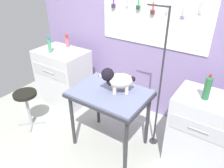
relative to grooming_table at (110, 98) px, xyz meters
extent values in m
cube|color=#A9ADA0|center=(-0.04, -0.29, -0.74)|extent=(4.40, 4.00, 0.04)
cube|color=#917CB2|center=(-0.04, 0.99, 0.43)|extent=(4.00, 0.06, 2.30)
cube|color=white|center=(0.04, 0.95, 0.73)|extent=(1.56, 0.02, 0.70)
cylinder|color=#603298|center=(-0.57, 0.94, 0.92)|extent=(0.02, 0.02, 0.09)
cube|color=#603298|center=(-0.57, 0.94, 0.85)|extent=(0.06, 0.02, 0.06)
cube|color=#333338|center=(-0.57, 0.92, 0.85)|extent=(0.05, 0.01, 0.05)
cube|color=silver|center=(-0.35, 0.94, 0.92)|extent=(0.03, 0.01, 0.13)
cylinder|color=green|center=(-0.17, 0.94, 0.94)|extent=(0.02, 0.02, 0.09)
cube|color=green|center=(-0.17, 0.94, 0.87)|extent=(0.06, 0.02, 0.06)
cube|color=#333338|center=(-0.17, 0.92, 0.87)|extent=(0.05, 0.01, 0.05)
cylinder|color=gray|center=(0.04, 0.95, 0.96)|extent=(0.01, 0.02, 0.01)
cylinder|color=red|center=(0.04, 0.94, 0.90)|extent=(0.02, 0.02, 0.09)
cube|color=red|center=(0.04, 0.94, 0.83)|extent=(0.06, 0.02, 0.06)
cube|color=#333338|center=(0.04, 0.92, 0.83)|extent=(0.05, 0.01, 0.05)
cylinder|color=gray|center=(0.22, 0.95, 0.97)|extent=(0.01, 0.02, 0.01)
cube|color=silver|center=(0.22, 0.94, 0.90)|extent=(0.03, 0.01, 0.13)
cylinder|color=gray|center=(0.43, 0.95, 0.95)|extent=(0.01, 0.02, 0.01)
cube|color=silver|center=(0.42, 0.94, 0.88)|extent=(0.01, 0.00, 0.11)
cube|color=silver|center=(0.43, 0.94, 0.88)|extent=(0.01, 0.00, 0.11)
torus|color=#693EA0|center=(0.41, 0.94, 0.81)|extent=(0.03, 0.01, 0.03)
torus|color=#693EA0|center=(0.44, 0.94, 0.81)|extent=(0.03, 0.01, 0.03)
cylinder|color=gray|center=(0.62, 0.95, 1.02)|extent=(0.01, 0.02, 0.01)
cube|color=silver|center=(0.62, 0.94, 0.94)|extent=(0.03, 0.01, 0.13)
cylinder|color=#2D2D33|center=(-0.39, -0.27, -0.35)|extent=(0.04, 0.04, 0.74)
cylinder|color=#2D2D33|center=(0.39, -0.27, -0.35)|extent=(0.04, 0.04, 0.74)
cylinder|color=#2D2D33|center=(-0.39, 0.27, -0.35)|extent=(0.04, 0.04, 0.74)
cylinder|color=#2D2D33|center=(0.39, 0.27, -0.35)|extent=(0.04, 0.04, 0.74)
cube|color=#2D2D33|center=(0.00, 0.00, 0.04)|extent=(0.90, 0.65, 0.03)
cube|color=slate|center=(0.00, 0.00, 0.07)|extent=(0.87, 0.63, 0.03)
cylinder|color=#2D2D33|center=(0.47, 0.35, -0.71)|extent=(0.11, 0.11, 0.01)
cylinder|color=#2D2D33|center=(0.47, 0.35, 0.16)|extent=(0.02, 0.02, 1.75)
cylinder|color=#2D2D33|center=(0.35, 0.35, 1.02)|extent=(0.24, 0.02, 0.02)
cylinder|color=silver|center=(0.07, -0.01, 0.14)|extent=(0.04, 0.04, 0.10)
cylinder|color=silver|center=(0.02, 0.06, 0.14)|extent=(0.04, 0.04, 0.10)
cylinder|color=silver|center=(0.19, 0.07, 0.14)|extent=(0.04, 0.04, 0.10)
cylinder|color=silver|center=(0.14, 0.14, 0.14)|extent=(0.04, 0.04, 0.10)
ellipsoid|color=silver|center=(0.10, 0.06, 0.23)|extent=(0.35, 0.32, 0.17)
ellipsoid|color=black|center=(0.01, 0.00, 0.22)|extent=(0.16, 0.17, 0.09)
sphere|color=black|center=(-0.02, -0.02, 0.31)|extent=(0.15, 0.15, 0.15)
ellipsoid|color=silver|center=(-0.07, -0.05, 0.30)|extent=(0.09, 0.08, 0.05)
sphere|color=black|center=(-0.09, -0.07, 0.30)|extent=(0.02, 0.02, 0.02)
ellipsoid|color=black|center=(0.03, -0.06, 0.32)|extent=(0.06, 0.05, 0.08)
ellipsoid|color=black|center=(-0.04, 0.04, 0.32)|extent=(0.06, 0.05, 0.08)
sphere|color=black|center=(0.22, 0.14, 0.25)|extent=(0.06, 0.06, 0.06)
cube|color=silver|center=(-1.24, 0.44, -0.26)|extent=(0.80, 0.56, 0.90)
cube|color=#BBBCBF|center=(-1.24, 0.16, -0.07)|extent=(0.70, 0.01, 0.18)
cylinder|color=#99999E|center=(-1.24, 0.15, -0.07)|extent=(0.24, 0.02, 0.02)
cube|color=silver|center=(1.01, 0.38, -0.28)|extent=(0.68, 0.52, 0.87)
cube|color=#B4B6BE|center=(1.01, 0.12, -0.09)|extent=(0.60, 0.01, 0.17)
cylinder|color=#99999E|center=(1.01, 0.11, -0.09)|extent=(0.20, 0.02, 0.02)
cylinder|color=#9E9EA3|center=(-1.18, -0.34, -0.46)|extent=(0.04, 0.04, 0.51)
cube|color=#9E9EA3|center=(-1.11, -0.28, -0.70)|extent=(0.15, 0.15, 0.02)
cube|color=#9E9EA3|center=(-1.25, -0.28, -0.70)|extent=(0.15, 0.15, 0.02)
cube|color=#9E9EA3|center=(-1.25, -0.41, -0.70)|extent=(0.15, 0.15, 0.02)
cube|color=#9E9EA3|center=(-1.11, -0.41, -0.70)|extent=(0.15, 0.15, 0.02)
cylinder|color=black|center=(-1.18, -0.34, -0.19)|extent=(0.32, 0.32, 0.04)
cylinder|color=#439D68|center=(-1.31, 0.30, 0.29)|extent=(0.05, 0.05, 0.20)
cylinder|color=#439D68|center=(-1.31, 0.30, 0.39)|extent=(0.02, 0.02, 0.02)
cube|color=teal|center=(-1.31, 0.30, 0.43)|extent=(0.04, 0.03, 0.04)
cylinder|color=#D06065|center=(-1.27, 0.63, 0.26)|extent=(0.05, 0.05, 0.14)
cylinder|color=#D06065|center=(-1.27, 0.63, 0.34)|extent=(0.02, 0.02, 0.02)
cube|color=red|center=(-1.27, 0.63, 0.37)|extent=(0.05, 0.03, 0.04)
cylinder|color=#296A3C|center=(0.97, 0.34, 0.28)|extent=(0.07, 0.07, 0.24)
cone|color=#296A3C|center=(0.97, 0.34, 0.41)|extent=(0.07, 0.07, 0.02)
cylinder|color=red|center=(0.97, 0.34, 0.43)|extent=(0.03, 0.03, 0.02)
camera|label=1|loc=(1.22, -1.77, 1.40)|focal=34.88mm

